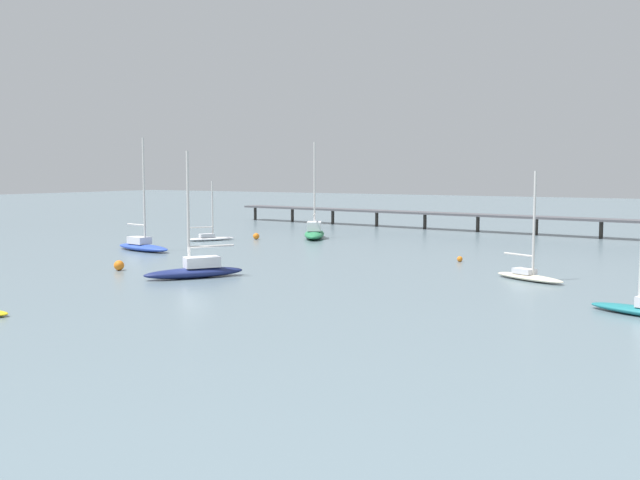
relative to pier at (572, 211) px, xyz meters
name	(u,v)px	position (x,y,z in m)	size (l,w,h in m)	color
ground_plane	(193,278)	(-17.20, -53.79, -3.29)	(400.00, 400.00, 0.00)	slate
pier	(572,211)	(0.00, 0.00, 0.00)	(77.88, 11.79, 6.05)	#4C4C51
sailboat_navy	(196,269)	(-17.18, -53.45, -2.57)	(5.97, 7.86, 10.09)	navy
sailboat_blue	(142,244)	(-35.29, -41.24, -2.59)	(8.52, 3.64, 12.01)	#2D4CB7
sailboat_cream	(529,273)	(5.95, -40.93, -2.75)	(6.39, 4.03, 8.52)	beige
sailboat_white	(210,237)	(-36.65, -28.50, -2.80)	(4.34, 5.91, 7.27)	white
sailboat_green	(314,232)	(-27.31, -19.22, -2.46)	(6.81, 9.45, 12.18)	#287F4C
mooring_buoy_near	(119,265)	(-25.69, -53.58, -2.86)	(0.88, 0.88, 0.88)	orange
mooring_buoy_far	(460,259)	(-2.87, -32.57, -3.03)	(0.53, 0.53, 0.53)	orange
mooring_buoy_inner	(256,236)	(-32.77, -24.21, -2.90)	(0.79, 0.79, 0.79)	orange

